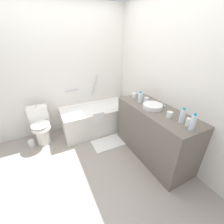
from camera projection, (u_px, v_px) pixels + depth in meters
name	position (u px, v px, depth m)	size (l,w,h in m)	color
ground_plane	(89.00, 168.00, 2.27)	(3.76, 3.76, 0.00)	#9E9389
wall_back_tiled	(62.00, 72.00, 2.86)	(3.15, 0.10, 2.47)	white
wall_right_mirror	(169.00, 80.00, 2.28)	(0.10, 3.16, 2.47)	white
bathtub	(97.00, 117.00, 3.18)	(1.50, 0.73, 1.13)	white
toilet	(41.00, 126.00, 2.71)	(0.35, 0.51, 0.72)	white
vanity_counter	(153.00, 132.00, 2.39)	(0.56, 1.42, 0.86)	#6B6056
sink_basin	(153.00, 106.00, 2.21)	(0.30, 0.30, 0.07)	white
sink_faucet	(161.00, 104.00, 2.28)	(0.12, 0.15, 0.06)	silver
water_bottle_0	(182.00, 116.00, 1.81)	(0.07, 0.07, 0.20)	silver
water_bottle_1	(140.00, 97.00, 2.40)	(0.07, 0.07, 0.19)	silver
water_bottle_2	(193.00, 122.00, 1.65)	(0.06, 0.06, 0.21)	silver
drinking_glass_0	(134.00, 95.00, 2.61)	(0.06, 0.06, 0.09)	white
drinking_glass_1	(146.00, 100.00, 2.38)	(0.07, 0.07, 0.10)	white
drinking_glass_2	(188.00, 122.00, 1.75)	(0.06, 0.06, 0.10)	white
drinking_glass_3	(170.00, 115.00, 1.95)	(0.08, 0.08, 0.08)	white
bath_mat	(109.00, 142.00, 2.82)	(0.63, 0.39, 0.01)	white
toilet_paper_roll	(31.00, 143.00, 2.73)	(0.11, 0.11, 0.11)	white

